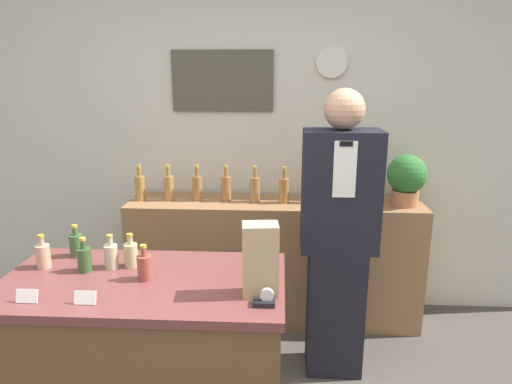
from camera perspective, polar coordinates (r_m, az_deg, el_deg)
The scene contains 24 objects.
back_wall at distance 3.46m, azimuth -1.63°, elevation 7.10°, with size 5.20×0.09×2.70m.
back_shelf at distance 3.42m, azimuth 2.27°, elevation -8.62°, with size 2.10×0.44×0.92m.
display_counter at distance 2.40m, azimuth -13.31°, elevation -20.37°, with size 1.30×0.68×0.91m.
shopkeeper at distance 2.75m, azimuth 10.22°, elevation -5.76°, with size 0.44×0.28×1.74m.
potted_plant at distance 3.31m, azimuth 18.31°, elevation 1.69°, with size 0.27×0.27×0.36m.
paper_bag at distance 1.92m, azimuth 0.53°, elevation -8.44°, with size 0.16×0.12×0.31m.
tape_dispenser at distance 1.89m, azimuth 1.13°, elevation -13.33°, with size 0.09×0.06×0.07m.
price_card_left at distance 2.13m, azimuth -26.72°, elevation -11.55°, with size 0.09×0.02×0.06m.
price_card_right at distance 2.02m, azimuth -20.58°, elevation -12.27°, with size 0.09×0.02×0.06m.
counter_bottle_0 at distance 2.43m, azimuth -25.07°, elevation -7.18°, with size 0.07×0.07×0.17m.
counter_bottle_1 at distance 2.51m, azimuth -21.54°, elevation -6.12°, with size 0.07×0.07×0.17m.
counter_bottle_2 at distance 2.31m, azimuth -20.65°, elevation -7.80°, with size 0.07×0.07×0.17m.
counter_bottle_3 at distance 2.31m, azimuth -17.64°, elevation -7.56°, with size 0.07×0.07×0.17m.
counter_bottle_4 at distance 2.30m, azimuth -15.37°, elevation -7.50°, with size 0.07×0.07×0.17m.
counter_bottle_5 at distance 2.15m, azimuth -13.75°, elevation -9.04°, with size 0.07×0.07×0.17m.
shelf_bottle_0 at distance 3.39m, azimuth -14.29°, elevation 0.60°, with size 0.07×0.07×0.26m.
shelf_bottle_1 at distance 3.34m, azimuth -10.83°, elevation 0.62°, with size 0.07×0.07×0.26m.
shelf_bottle_2 at distance 3.30m, azimuth -7.32°, elevation 0.60°, with size 0.07×0.07×0.26m.
shelf_bottle_3 at distance 3.28m, azimuth -3.75°, elevation 0.56°, with size 0.07×0.07×0.26m.
shelf_bottle_4 at distance 3.24m, azimuth -0.14°, elevation 0.44°, with size 0.07×0.07×0.26m.
shelf_bottle_5 at distance 3.22m, azimuth 3.52°, elevation 0.33°, with size 0.07×0.07×0.26m.
shelf_bottle_6 at distance 3.24m, azimuth 7.19°, elevation 0.33°, with size 0.07×0.07×0.26m.
shelf_bottle_7 at distance 3.27m, azimuth 10.80°, elevation 0.31°, with size 0.07×0.07×0.26m.
shelf_bottle_8 at distance 3.31m, azimuth 14.35°, elevation 0.27°, with size 0.07×0.07×0.26m.
Camera 1 is at (0.29, -1.42, 1.82)m, focal length 32.00 mm.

